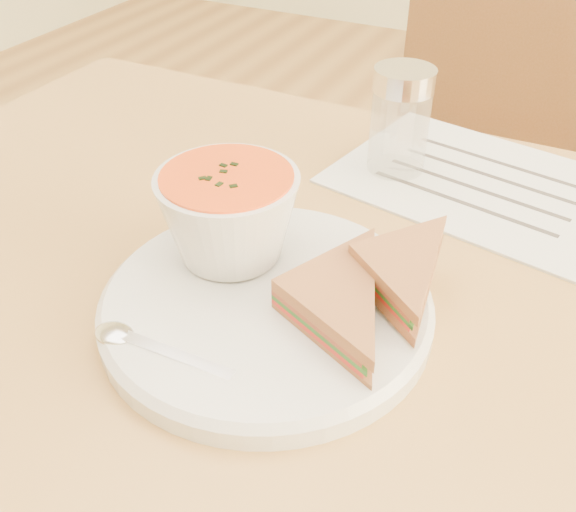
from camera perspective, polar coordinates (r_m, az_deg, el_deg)
The scene contains 9 objects.
dining_table at distance 0.87m, azimuth -0.34°, elevation -20.55°, with size 1.00×0.70×0.75m, color brown, non-canonical shape.
chair_far at distance 1.14m, azimuth 11.74°, elevation 2.06°, with size 0.42×0.42×0.95m, color brown, non-canonical shape.
plate at distance 0.53m, azimuth -1.94°, elevation -4.49°, with size 0.27×0.27×0.02m, color silver, non-canonical shape.
soup_bowl at distance 0.55m, azimuth -5.24°, elevation 3.23°, with size 0.12×0.12×0.08m, color silver, non-canonical shape.
sandwich_half_a at distance 0.50m, azimuth -1.48°, elevation -3.61°, with size 0.11×0.11×0.03m, color #A06138, non-canonical shape.
sandwich_half_b at distance 0.53m, azimuth 5.33°, elevation -0.28°, with size 0.10×0.10×0.03m, color #A06138, non-canonical shape.
spoon at distance 0.48m, azimuth -10.53°, elevation -8.52°, with size 0.17×0.03×0.01m, color silver, non-canonical shape.
paper_menu at distance 0.74m, azimuth 16.87°, elevation 6.22°, with size 0.31×0.22×0.00m, color silver, non-canonical shape.
condiment_shaker at distance 0.72m, azimuth 9.91°, elevation 11.67°, with size 0.07×0.07×0.12m, color silver, non-canonical shape.
Camera 1 is at (0.21, -0.42, 1.11)m, focal length 40.00 mm.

